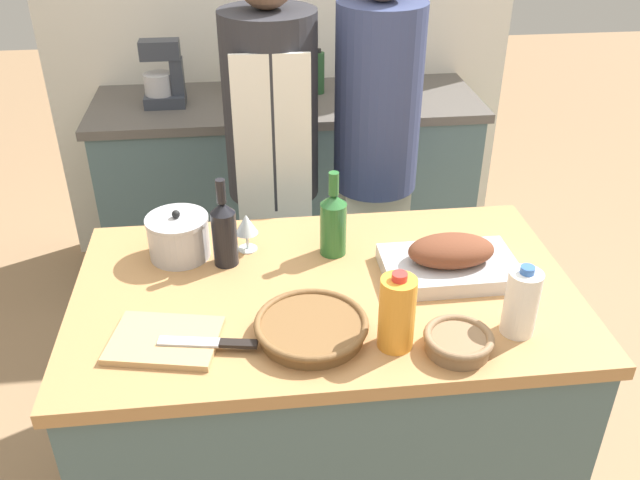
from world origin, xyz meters
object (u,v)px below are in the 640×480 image
at_px(juice_jug, 397,313).
at_px(condiment_bottle_tall, 228,73).
at_px(condiment_bottle_short, 319,73).
at_px(knife_chef, 211,343).
at_px(wine_bottle_dark, 224,231).
at_px(stock_pot, 179,237).
at_px(wine_bottle_green, 333,222).
at_px(wicker_basket, 311,327).
at_px(milk_jug, 521,302).
at_px(stand_mixer, 163,79).
at_px(cutting_board, 165,340).
at_px(person_cook_aproned, 273,162).
at_px(roasting_pan, 450,261).
at_px(mixing_bowl, 458,341).
at_px(wine_glass_left, 246,225).
at_px(condiment_bottle_extra, 238,84).
at_px(person_cook_guest, 376,153).

xyz_separation_m(juice_jug, condiment_bottle_tall, (-0.40, 1.88, 0.01)).
bearing_deg(condiment_bottle_short, knife_chef, -104.59).
bearing_deg(juice_jug, knife_chef, 175.78).
relative_size(wine_bottle_dark, condiment_bottle_short, 1.29).
relative_size(stock_pot, wine_bottle_green, 0.69).
bearing_deg(wicker_basket, juice_jug, -16.16).
distance_m(milk_jug, stand_mixer, 1.98).
bearing_deg(condiment_bottle_tall, wicker_basket, -83.70).
bearing_deg(cutting_board, condiment_bottle_tall, 84.97).
distance_m(cutting_board, person_cook_aproned, 1.05).
distance_m(wicker_basket, cutting_board, 0.36).
bearing_deg(roasting_pan, cutting_board, -164.51).
xyz_separation_m(mixing_bowl, condiment_bottle_short, (-0.13, 1.85, 0.09)).
height_order(juice_jug, condiment_bottle_tall, same).
bearing_deg(milk_jug, wicker_basket, 175.47).
bearing_deg(condiment_bottle_tall, milk_jug, -68.98).
xyz_separation_m(cutting_board, person_cook_aproned, (0.32, 1.00, 0.01)).
bearing_deg(wine_glass_left, knife_chef, -102.12).
bearing_deg(condiment_bottle_short, condiment_bottle_extra, -178.71).
bearing_deg(stand_mixer, wine_glass_left, -74.84).
distance_m(condiment_bottle_extra, person_cook_aproned, 0.75).
bearing_deg(condiment_bottle_tall, mixing_bowl, -74.09).
relative_size(wine_bottle_dark, stand_mixer, 0.93).
height_order(cutting_board, condiment_bottle_short, condiment_bottle_short).
relative_size(condiment_bottle_tall, person_cook_guest, 0.11).
distance_m(mixing_bowl, person_cook_guest, 1.10).
height_order(stock_pot, stand_mixer, stand_mixer).
bearing_deg(condiment_bottle_short, cutting_board, -108.37).
bearing_deg(stock_pot, wine_bottle_green, -4.49).
distance_m(wine_glass_left, knife_chef, 0.47).
relative_size(wine_glass_left, stand_mixer, 0.41).
height_order(wine_bottle_green, condiment_bottle_tall, wine_bottle_green).
bearing_deg(mixing_bowl, juice_jug, 165.35).
xyz_separation_m(cutting_board, wine_bottle_dark, (0.15, 0.35, 0.10)).
distance_m(cutting_board, condiment_bottle_extra, 1.74).
bearing_deg(stock_pot, wicker_basket, -50.21).
bearing_deg(condiment_bottle_extra, wine_bottle_green, -79.00).
xyz_separation_m(knife_chef, stand_mixer, (-0.24, 1.69, 0.13)).
relative_size(knife_chef, condiment_bottle_extra, 1.82).
distance_m(milk_jug, knife_chef, 0.76).
relative_size(wicker_basket, wine_bottle_green, 1.09).
bearing_deg(condiment_bottle_tall, person_cook_guest, -56.37).
xyz_separation_m(wicker_basket, wine_bottle_dark, (-0.21, 0.36, 0.08)).
relative_size(wine_bottle_green, stand_mixer, 0.91).
xyz_separation_m(wicker_basket, person_cook_aproned, (-0.04, 1.01, -0.01)).
relative_size(wine_glass_left, condiment_bottle_short, 0.57).
relative_size(stock_pot, person_cook_guest, 0.11).
distance_m(condiment_bottle_tall, person_cook_guest, 0.99).
distance_m(wicker_basket, person_cook_guest, 1.06).
xyz_separation_m(milk_jug, condiment_bottle_tall, (-0.72, 1.87, 0.02)).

